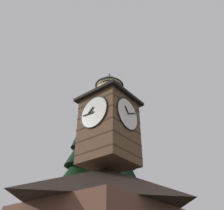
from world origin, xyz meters
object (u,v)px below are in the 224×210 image
object	(u,v)px
pine_tree_aside	(126,205)
flying_bird_high	(122,94)
pine_tree_behind	(77,203)
clock_tower	(109,122)
moon	(47,205)

from	to	relation	value
pine_tree_aside	flying_bird_high	size ratio (longest dim) A/B	28.88
pine_tree_behind	clock_tower	bearing A→B (deg)	68.95
pine_tree_behind	flying_bird_high	xyz separation A→B (m)	(-3.49, 2.66, 12.52)
pine_tree_aside	moon	distance (m)	23.19
clock_tower	flying_bird_high	size ratio (longest dim) A/B	15.26
pine_tree_behind	pine_tree_aside	world-z (taller)	pine_tree_aside
clock_tower	pine_tree_aside	size ratio (longest dim) A/B	0.53
flying_bird_high	pine_tree_aside	bearing A→B (deg)	-147.06
pine_tree_aside	flying_bird_high	xyz separation A→B (m)	(3.70, 2.40, 11.71)
clock_tower	pine_tree_aside	distance (m)	11.52
pine_tree_aside	flying_bird_high	distance (m)	12.51
clock_tower	pine_tree_behind	distance (m)	7.91
moon	flying_bird_high	distance (m)	27.73
clock_tower	pine_tree_behind	xyz separation A→B (m)	(-2.04, -5.31, -5.50)
moon	pine_tree_behind	bearing A→B (deg)	58.19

